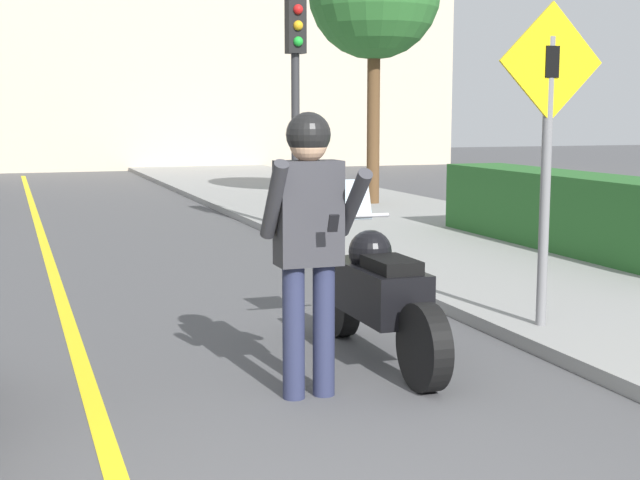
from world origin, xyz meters
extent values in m
cube|color=gray|center=(4.80, 4.00, 0.05)|extent=(4.40, 44.00, 0.11)
cube|color=yellow|center=(-0.60, 6.00, 0.00)|extent=(0.12, 36.00, 0.01)
cube|color=beige|center=(0.00, 26.00, 3.15)|extent=(28.00, 1.20, 6.29)
cylinder|color=black|center=(1.45, 1.83, 0.29)|extent=(0.14, 0.58, 0.58)
cylinder|color=black|center=(1.45, 3.37, 0.29)|extent=(0.14, 0.58, 0.58)
cube|color=black|center=(1.45, 2.60, 0.52)|extent=(0.40, 1.05, 0.36)
sphere|color=black|center=(1.45, 2.74, 0.78)|extent=(0.32, 0.32, 0.32)
cube|color=black|center=(1.45, 2.36, 0.74)|extent=(0.28, 0.48, 0.10)
cylinder|color=silver|center=(1.45, 3.13, 1.00)|extent=(0.62, 0.03, 0.03)
cube|color=silver|center=(1.45, 3.19, 1.12)|extent=(0.36, 0.12, 0.31)
cylinder|color=#282D4C|center=(0.61, 1.96, 0.42)|extent=(0.14, 0.14, 0.85)
cylinder|color=#282D4C|center=(0.81, 1.96, 0.42)|extent=(0.14, 0.14, 0.85)
cube|color=#333338|center=(0.71, 1.96, 1.17)|extent=(0.40, 0.22, 0.65)
cylinder|color=#333338|center=(0.46, 1.86, 1.27)|extent=(0.09, 0.39, 0.50)
cylinder|color=#333338|center=(0.96, 1.84, 1.24)|extent=(0.09, 0.45, 0.45)
sphere|color=tan|center=(0.71, 1.96, 1.60)|extent=(0.23, 0.23, 0.23)
sphere|color=black|center=(0.71, 1.96, 1.65)|extent=(0.28, 0.28, 0.28)
cube|color=black|center=(0.77, 1.68, 1.14)|extent=(0.06, 0.05, 0.11)
cylinder|color=slate|center=(2.93, 2.76, 1.24)|extent=(0.08, 0.08, 2.26)
cube|color=yellow|center=(2.93, 2.74, 2.17)|extent=(0.91, 0.02, 0.91)
cube|color=black|center=(2.93, 2.73, 2.17)|extent=(0.12, 0.01, 0.24)
cylinder|color=#2D2D30|center=(2.91, 9.08, 1.75)|extent=(0.12, 0.12, 3.28)
cube|color=black|center=(2.91, 9.06, 3.01)|extent=(0.26, 0.22, 0.76)
sphere|color=red|center=(2.91, 8.94, 3.23)|extent=(0.14, 0.14, 0.14)
sphere|color=gold|center=(2.91, 8.94, 3.01)|extent=(0.14, 0.14, 0.14)
sphere|color=green|center=(2.91, 8.94, 2.79)|extent=(0.14, 0.14, 0.14)
cube|color=#286028|center=(5.60, 5.98, 0.58)|extent=(0.90, 5.41, 0.94)
cylinder|color=brown|center=(5.48, 12.31, 1.63)|extent=(0.24, 0.24, 3.04)
camera|label=1|loc=(-1.04, -3.21, 1.77)|focal=50.00mm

